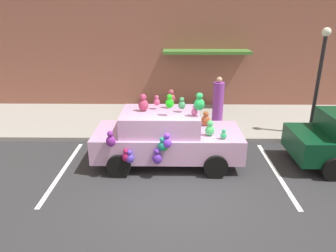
{
  "coord_description": "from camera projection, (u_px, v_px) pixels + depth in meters",
  "views": [
    {
      "loc": [
        -0.1,
        -6.63,
        4.18
      ],
      "look_at": [
        -0.22,
        2.16,
        0.9
      ],
      "focal_mm": 33.41,
      "sensor_mm": 36.0,
      "label": 1
    }
  ],
  "objects": [
    {
      "name": "sidewalk",
      "position": [
        175.0,
        120.0,
        12.33
      ],
      "size": [
        24.0,
        4.0,
        0.15
      ],
      "primitive_type": "cube",
      "color": "gray",
      "rests_on": "ground"
    },
    {
      "name": "storefront_building",
      "position": [
        175.0,
        34.0,
        13.25
      ],
      "size": [
        24.0,
        1.25,
        6.4
      ],
      "color": "brown",
      "rests_on": "ground"
    },
    {
      "name": "parking_stripe_front",
      "position": [
        276.0,
        172.0,
        8.58
      ],
      "size": [
        0.12,
        3.6,
        0.01
      ],
      "primitive_type": "cube",
      "color": "silver",
      "rests_on": "ground"
    },
    {
      "name": "plush_covered_car",
      "position": [
        166.0,
        137.0,
        8.84
      ],
      "size": [
        4.12,
        2.03,
        2.19
      ],
      "color": "#C997C3",
      "rests_on": "ground"
    },
    {
      "name": "parking_stripe_rear",
      "position": [
        63.0,
        170.0,
        8.65
      ],
      "size": [
        0.12,
        3.6,
        0.01
      ],
      "primitive_type": "cube",
      "color": "silver",
      "rests_on": "ground"
    },
    {
      "name": "teddy_bear_on_sidewalk",
      "position": [
        157.0,
        123.0,
        11.08
      ],
      "size": [
        0.3,
        0.25,
        0.57
      ],
      "color": "beige",
      "rests_on": "sidewalk"
    },
    {
      "name": "pedestrian_near_shopfront",
      "position": [
        218.0,
        102.0,
        11.55
      ],
      "size": [
        0.4,
        0.4,
        1.77
      ],
      "color": "purple",
      "rests_on": "sidewalk"
    },
    {
      "name": "street_lamp_post",
      "position": [
        320.0,
        71.0,
        10.08
      ],
      "size": [
        0.28,
        0.28,
        3.53
      ],
      "color": "black",
      "rests_on": "sidewalk"
    },
    {
      "name": "ground_plane",
      "position": [
        176.0,
        191.0,
        7.68
      ],
      "size": [
        60.0,
        60.0,
        0.0
      ],
      "primitive_type": "plane",
      "color": "#2D2D30"
    }
  ]
}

